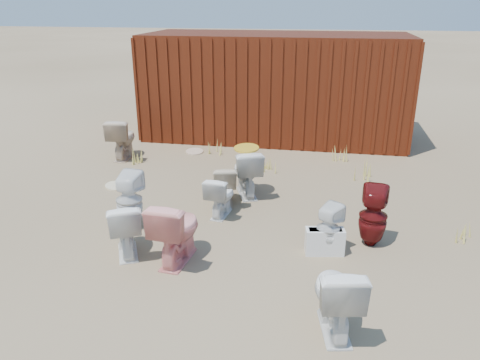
% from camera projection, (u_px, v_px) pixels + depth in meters
% --- Properties ---
extents(ground, '(100.00, 100.00, 0.00)m').
position_uv_depth(ground, '(232.00, 230.00, 6.77)').
color(ground, brown).
rests_on(ground, ground).
extents(shipping_container, '(6.00, 2.40, 2.40)m').
position_uv_depth(shipping_container, '(275.00, 86.00, 11.10)').
color(shipping_container, '#4F1B0D').
rests_on(shipping_container, ground).
extents(toilet_front_a, '(0.69, 0.84, 0.74)m').
position_uv_depth(toilet_front_a, '(125.00, 227.00, 6.03)').
color(toilet_front_a, white).
rests_on(toilet_front_a, ground).
extents(toilet_front_pink, '(0.56, 0.88, 0.85)m').
position_uv_depth(toilet_front_pink, '(176.00, 230.00, 5.84)').
color(toilet_front_pink, pink).
rests_on(toilet_front_pink, ground).
extents(toilet_front_c, '(0.43, 0.67, 0.64)m').
position_uv_depth(toilet_front_c, '(221.00, 196.00, 7.14)').
color(toilet_front_c, white).
rests_on(toilet_front_c, ground).
extents(toilet_front_maroon, '(0.42, 0.43, 0.83)m').
position_uv_depth(toilet_front_maroon, '(373.00, 216.00, 6.23)').
color(toilet_front_maroon, '#5C0F10').
rests_on(toilet_front_maroon, ground).
extents(toilet_front_e, '(0.59, 0.85, 0.80)m').
position_uv_depth(toilet_front_e, '(336.00, 296.00, 4.59)').
color(toilet_front_e, white).
rests_on(toilet_front_e, ground).
extents(toilet_back_a, '(0.40, 0.41, 0.84)m').
position_uv_depth(toilet_back_a, '(129.00, 200.00, 6.72)').
color(toilet_back_a, white).
rests_on(toilet_back_a, ground).
extents(toilet_back_beige_left, '(0.56, 0.88, 0.85)m').
position_uv_depth(toilet_back_beige_left, '(122.00, 138.00, 9.71)').
color(toilet_back_beige_left, beige).
rests_on(toilet_back_beige_left, ground).
extents(toilet_back_beige_right, '(0.50, 0.72, 0.66)m').
position_uv_depth(toilet_back_beige_right, '(225.00, 185.00, 7.54)').
color(toilet_back_beige_right, '#BFAB8C').
rests_on(toilet_back_beige_right, ground).
extents(toilet_back_yellowlid, '(0.71, 0.91, 0.82)m').
position_uv_depth(toilet_back_yellowlid, '(246.00, 172.00, 7.86)').
color(toilet_back_yellowlid, silver).
rests_on(toilet_back_yellowlid, ground).
extents(toilet_back_e, '(0.43, 0.43, 0.68)m').
position_uv_depth(toilet_back_e, '(328.00, 229.00, 6.06)').
color(toilet_back_e, white).
rests_on(toilet_back_e, ground).
extents(yellow_lid, '(0.41, 0.52, 0.02)m').
position_uv_depth(yellow_lid, '(246.00, 148.00, 7.71)').
color(yellow_lid, gold).
rests_on(yellow_lid, toilet_back_yellowlid).
extents(loose_tank, '(0.53, 0.28, 0.35)m').
position_uv_depth(loose_tank, '(325.00, 241.00, 6.08)').
color(loose_tank, white).
rests_on(loose_tank, ground).
extents(loose_lid_near, '(0.50, 0.58, 0.02)m').
position_uv_depth(loose_lid_near, '(195.00, 151.00, 10.24)').
color(loose_lid_near, '#C8AE91').
rests_on(loose_lid_near, ground).
extents(loose_lid_far, '(0.58, 0.59, 0.02)m').
position_uv_depth(loose_lid_far, '(116.00, 186.00, 8.34)').
color(loose_lid_far, beige).
rests_on(loose_lid_far, ground).
extents(weed_clump_a, '(0.36, 0.36, 0.31)m').
position_uv_depth(weed_clump_a, '(136.00, 155.00, 9.53)').
color(weed_clump_a, '#CBBC51').
rests_on(weed_clump_a, ground).
extents(weed_clump_b, '(0.32, 0.32, 0.24)m').
position_uv_depth(weed_clump_b, '(270.00, 164.00, 9.10)').
color(weed_clump_b, '#CBBC51').
rests_on(weed_clump_b, ground).
extents(weed_clump_c, '(0.36, 0.36, 0.36)m').
position_uv_depth(weed_clump_c, '(362.00, 169.00, 8.66)').
color(weed_clump_c, '#CBBC51').
rests_on(weed_clump_c, ground).
extents(weed_clump_d, '(0.30, 0.30, 0.27)m').
position_uv_depth(weed_clump_d, '(215.00, 147.00, 10.11)').
color(weed_clump_d, '#CBBC51').
rests_on(weed_clump_d, ground).
extents(weed_clump_e, '(0.34, 0.34, 0.30)m').
position_uv_depth(weed_clump_e, '(338.00, 153.00, 9.66)').
color(weed_clump_e, '#CBBC51').
rests_on(weed_clump_e, ground).
extents(weed_clump_f, '(0.28, 0.28, 0.23)m').
position_uv_depth(weed_clump_f, '(464.00, 232.00, 6.45)').
color(weed_clump_f, '#CBBC51').
rests_on(weed_clump_f, ground).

